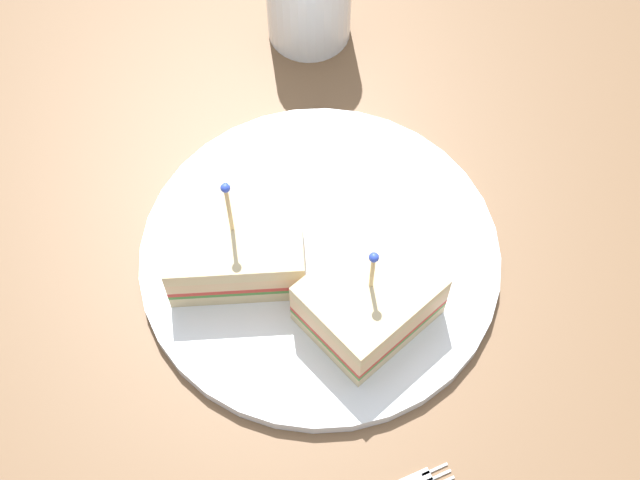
# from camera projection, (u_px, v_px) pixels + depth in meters

# --- Properties ---
(ground_plane) EXTENTS (1.20, 1.20, 0.02)m
(ground_plane) POSITION_uv_depth(u_px,v_px,m) (320.00, 266.00, 0.71)
(ground_plane) COLOR brown
(plate) EXTENTS (0.28, 0.28, 0.01)m
(plate) POSITION_uv_depth(u_px,v_px,m) (320.00, 256.00, 0.70)
(plate) COLOR white
(plate) RESTS_ON ground_plane
(sandwich_half_front) EXTENTS (0.12, 0.13, 0.11)m
(sandwich_half_front) POSITION_uv_depth(u_px,v_px,m) (235.00, 244.00, 0.67)
(sandwich_half_front) COLOR beige
(sandwich_half_front) RESTS_ON plate
(sandwich_half_back) EXTENTS (0.10, 0.09, 0.09)m
(sandwich_half_back) POSITION_uv_depth(u_px,v_px,m) (369.00, 300.00, 0.64)
(sandwich_half_back) COLOR beige
(sandwich_half_back) RESTS_ON plate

